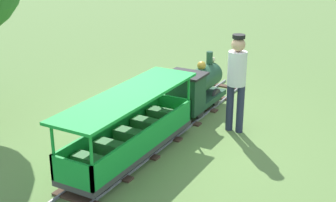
{
  "coord_description": "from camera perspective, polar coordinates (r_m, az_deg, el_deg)",
  "views": [
    {
      "loc": [
        3.4,
        -6.19,
        3.15
      ],
      "look_at": [
        0.0,
        -0.08,
        0.55
      ],
      "focal_mm": 49.67,
      "sensor_mm": 36.0,
      "label": 1
    }
  ],
  "objects": [
    {
      "name": "ground_plane",
      "position": [
        7.74,
        0.27,
        -3.65
      ],
      "size": [
        60.0,
        60.0,
        0.0
      ],
      "primitive_type": "plane",
      "color": "#608442"
    },
    {
      "name": "passenger_car",
      "position": [
        6.65,
        -4.62,
        -3.93
      ],
      "size": [
        0.75,
        2.7,
        0.97
      ],
      "color": "#3F3F3F",
      "rests_on": "ground_plane"
    },
    {
      "name": "locomotive",
      "position": [
        8.34,
        3.4,
        1.7
      ],
      "size": [
        0.65,
        1.45,
        0.97
      ],
      "color": "#1E472D",
      "rests_on": "ground_plane"
    },
    {
      "name": "conductor_person",
      "position": [
        7.48,
        8.43,
        3.09
      ],
      "size": [
        0.3,
        0.3,
        1.62
      ],
      "color": "#282D47",
      "rests_on": "ground_plane"
    },
    {
      "name": "track",
      "position": [
        7.51,
        -0.74,
        -4.28
      ],
      "size": [
        0.69,
        6.4,
        0.04
      ],
      "color": "gray",
      "rests_on": "ground_plane"
    }
  ]
}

